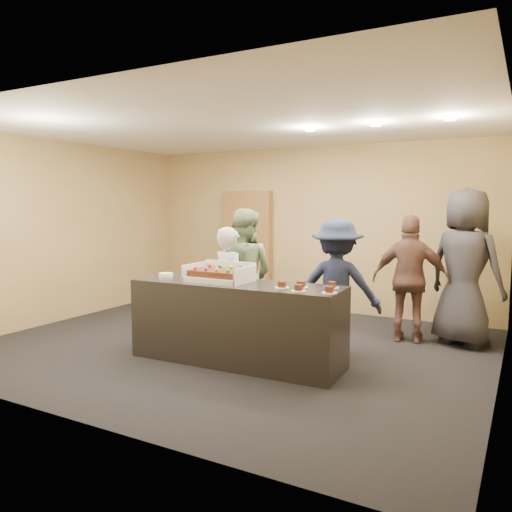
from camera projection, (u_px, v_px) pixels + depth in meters
The scene contains 17 objects.
room at pixel (233, 238), 6.13m from camera, with size 6.04×6.00×2.70m.
serving_counter at pixel (236, 323), 5.56m from camera, with size 2.40×0.70×0.90m, color black.
storage_cabinet at pixel (248, 248), 8.82m from camera, with size 0.91×0.15×1.99m, color brown.
cake_box at pixel (220, 277), 5.64m from camera, with size 0.70×0.48×0.21m.
sheet_cake at pixel (219, 273), 5.61m from camera, with size 0.60×0.41×0.12m.
plate_stack at pixel (166, 275), 5.99m from camera, with size 0.17×0.17×0.04m, color white.
slice_a at pixel (282, 286), 5.17m from camera, with size 0.15×0.15×0.07m.
slice_b at pixel (301, 285), 5.20m from camera, with size 0.15×0.15×0.07m.
slice_c at pixel (299, 289), 4.98m from camera, with size 0.15×0.15×0.07m.
slice_d at pixel (332, 286), 5.17m from camera, with size 0.15×0.15×0.07m.
slice_e at pixel (329, 291), 4.87m from camera, with size 0.15×0.15×0.07m.
person_server_grey at pixel (230, 288), 6.10m from camera, with size 0.54×0.36×1.49m, color #B0AFB5.
person_sage_man at pixel (243, 275), 6.47m from camera, with size 0.83×0.65×1.71m, color gray.
person_navy_man at pixel (337, 287), 5.82m from camera, with size 1.03×0.59×1.60m, color #1A213E.
person_brown_extra at pixel (410, 279), 6.36m from camera, with size 0.96×0.40×1.63m, color brown.
person_dark_suit at pixel (465, 267), 6.20m from camera, with size 0.96×0.63×1.97m, color #2B2B30.
ceiling_spotlights at pixel (376, 124), 5.66m from camera, with size 1.72×0.12×0.03m.
Camera 1 is at (3.19, -5.23, 1.77)m, focal length 35.00 mm.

